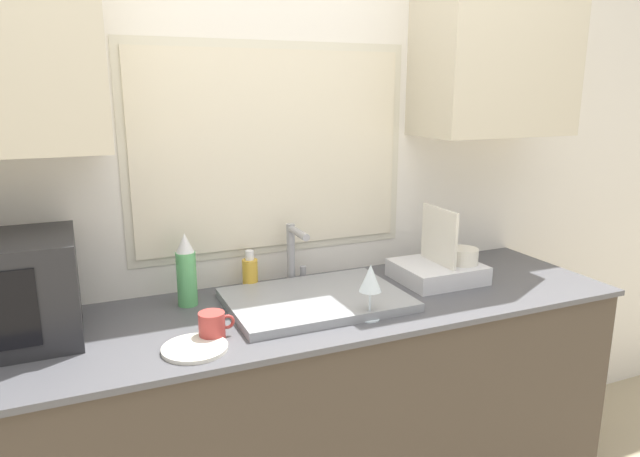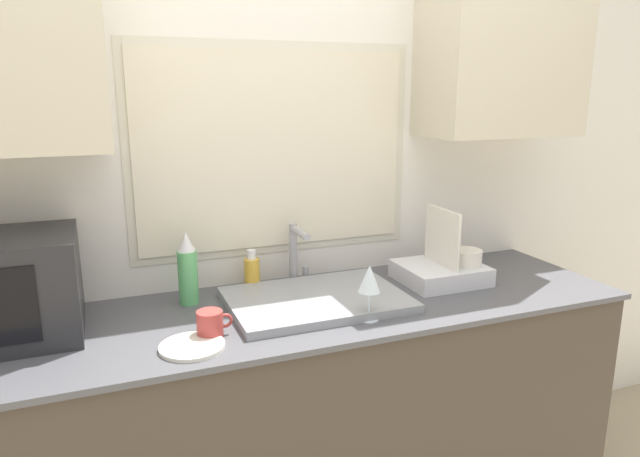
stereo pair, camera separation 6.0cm
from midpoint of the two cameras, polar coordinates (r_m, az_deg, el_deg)
name	(u,v)px [view 1 (the left image)]	position (r m, az deg, el deg)	size (l,w,h in m)	color
countertop	(305,421)	(2.20, -2.35, -18.69)	(2.32, 0.66, 0.90)	#42382D
wall_back	(273,145)	(2.15, -5.52, 8.33)	(6.00, 0.38, 2.60)	silver
sink_basin	(316,300)	(2.01, -1.27, -7.14)	(0.61, 0.43, 0.03)	gray
faucet	(294,249)	(2.17, -3.40, -2.10)	(0.08, 0.18, 0.23)	#99999E
microwave	(2,292)	(1.93, -30.00, -5.49)	(0.41, 0.36, 0.32)	#232326
dish_rack	(440,267)	(2.28, 11.20, -3.80)	(0.31, 0.27, 0.29)	silver
spray_bottle	(186,271)	(2.02, -14.06, -4.14)	(0.07, 0.07, 0.26)	#59B266
soap_bottle	(250,273)	(2.16, -7.81, -4.42)	(0.06, 0.06, 0.15)	gold
mug_near_sink	(213,325)	(1.77, -11.67, -9.48)	(0.11, 0.08, 0.08)	#A53833
wine_glass	(370,280)	(1.84, 4.13, -5.12)	(0.07, 0.07, 0.19)	silver
small_plate	(195,348)	(1.72, -13.42, -11.58)	(0.19, 0.19, 0.01)	silver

